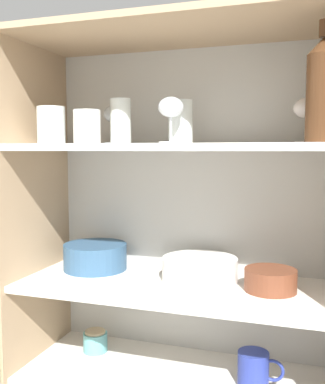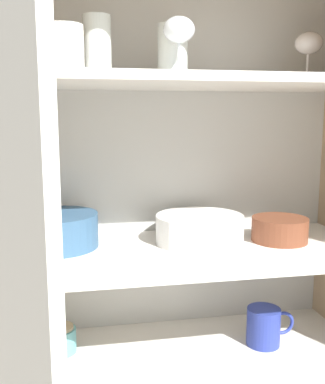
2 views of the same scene
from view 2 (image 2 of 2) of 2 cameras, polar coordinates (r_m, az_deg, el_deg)
The scene contains 16 objects.
cupboard_back_panel at distance 1.29m, azimuth 0.57°, elevation -2.83°, with size 0.97×0.02×1.34m, color silver.
shelf_board_lower at distance 1.23m, azimuth 2.42°, elevation -20.10°, with size 0.94×0.37×0.02m, color silver.
shelf_board_middle at distance 1.12m, azimuth 2.52°, elevation -7.64°, with size 0.94×0.37×0.02m, color silver.
shelf_board_upper at distance 1.07m, azimuth 2.69°, elevation 13.77°, with size 0.94×0.37×0.02m, color silver.
tumbler_glass_0 at distance 1.09m, azimuth -8.29°, elevation 17.79°, with size 0.06×0.06×0.14m.
tumbler_glass_1 at distance 0.99m, azimuth -18.82°, elevation 17.41°, with size 0.08×0.08×0.11m.
tumbler_glass_2 at distance 1.00m, azimuth -12.31°, elevation 17.27°, with size 0.08×0.08×0.10m.
tumbler_glass_3 at distance 1.14m, azimuth 1.30°, elevation 17.33°, with size 0.07×0.07×0.13m.
wine_glass_0 at distance 1.06m, azimuth 2.09°, elevation 19.42°, with size 0.07×0.07×0.13m.
wine_glass_1 at distance 1.27m, azimuth 18.07°, elevation 17.20°, with size 0.07×0.07×0.13m.
wine_glass_2 at distance 1.15m, azimuth -11.07°, elevation 18.20°, with size 0.07×0.07×0.12m.
plate_stack_white at distance 1.16m, azimuth 4.72°, elevation -4.69°, with size 0.23×0.23×0.07m.
mixing_bowl_large at distance 1.15m, azimuth -13.36°, elevation -4.62°, with size 0.21×0.21×0.08m.
serving_bowl_small at distance 1.21m, azimuth 14.66°, elevation -4.48°, with size 0.14×0.14×0.06m.
coffee_mug_primary at distance 1.27m, azimuth 12.80°, elevation -16.29°, with size 0.13×0.09×0.10m.
storage_jar at distance 1.24m, azimuth -12.83°, elevation -17.78°, with size 0.08×0.08×0.07m.
Camera 2 is at (-0.25, -0.86, 0.95)m, focal length 42.00 mm.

